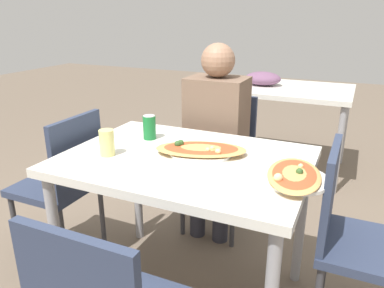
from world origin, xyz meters
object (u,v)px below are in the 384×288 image
object	(u,v)px
chair_far_seated	(221,154)
chair_side_right	(354,235)
chair_side_left	(64,180)
soda_can	(149,127)
person_seated	(216,127)
dining_table	(185,174)
drink_glass	(107,143)
pizza_main	(201,150)
pizza_second	(294,176)

from	to	relation	value
chair_far_seated	chair_side_right	world-z (taller)	same
chair_side_left	soda_can	size ratio (longest dim) A/B	7.07
chair_side_left	soda_can	xyz separation A→B (m)	(0.47, 0.16, 0.32)
chair_side_left	person_seated	xyz separation A→B (m)	(0.66, 0.62, 0.21)
dining_table	person_seated	size ratio (longest dim) A/B	0.90
drink_glass	chair_far_seated	bearing A→B (deg)	73.81
chair_side_right	drink_glass	xyz separation A→B (m)	(-1.08, -0.20, 0.32)
chair_side_left	pizza_main	xyz separation A→B (m)	(0.80, 0.07, 0.28)
dining_table	chair_side_left	bearing A→B (deg)	-179.55
dining_table	drink_glass	world-z (taller)	drink_glass
pizza_second	chair_far_seated	bearing A→B (deg)	126.63
pizza_second	dining_table	bearing A→B (deg)	173.75
chair_side_left	person_seated	distance (m)	0.93
chair_side_right	pizza_main	xyz separation A→B (m)	(-0.70, -0.01, 0.28)
chair_side_right	soda_can	xyz separation A→B (m)	(-1.03, 0.08, 0.32)
dining_table	drink_glass	distance (m)	0.39
chair_side_right	drink_glass	size ratio (longest dim) A/B	7.28
person_seated	soda_can	size ratio (longest dim) A/B	9.81
pizza_main	person_seated	bearing A→B (deg)	103.83
person_seated	soda_can	world-z (taller)	person_seated
person_seated	soda_can	xyz separation A→B (m)	(-0.19, -0.46, 0.10)
chair_side_left	drink_glass	world-z (taller)	drink_glass
dining_table	soda_can	size ratio (longest dim) A/B	8.86
dining_table	person_seated	xyz separation A→B (m)	(-0.09, 0.62, 0.04)
chair_side_left	chair_side_right	xyz separation A→B (m)	(1.49, 0.08, 0.00)
pizza_main	pizza_second	size ratio (longest dim) A/B	1.20
drink_glass	pizza_second	xyz separation A→B (m)	(0.83, 0.07, -0.04)
chair_side_left	chair_side_right	world-z (taller)	same
drink_glass	chair_side_left	bearing A→B (deg)	163.51
chair_far_seated	pizza_second	size ratio (longest dim) A/B	2.27
pizza_second	drink_glass	bearing A→B (deg)	-175.00
person_seated	pizza_main	size ratio (longest dim) A/B	2.62
chair_far_seated	soda_can	size ratio (longest dim) A/B	7.07
dining_table	chair_far_seated	world-z (taller)	chair_far_seated
dining_table	chair_side_right	bearing A→B (deg)	5.70
chair_side_left	person_seated	world-z (taller)	person_seated
pizza_main	chair_side_left	bearing A→B (deg)	-175.06
chair_side_right	chair_side_left	bearing A→B (deg)	-86.92
dining_table	pizza_second	world-z (taller)	pizza_second
chair_far_seated	chair_side_right	xyz separation A→B (m)	(0.83, -0.66, 0.00)
chair_side_left	soda_can	world-z (taller)	soda_can
person_seated	pizza_second	world-z (taller)	person_seated
dining_table	pizza_second	distance (m)	0.51
soda_can	drink_glass	bearing A→B (deg)	-101.21
chair_far_seated	soda_can	xyz separation A→B (m)	(-0.19, -0.57, 0.32)
chair_side_left	soda_can	distance (m)	0.59
dining_table	drink_glass	bearing A→B (deg)	-159.28
pizza_second	soda_can	bearing A→B (deg)	164.69
person_seated	chair_side_right	bearing A→B (deg)	146.89
pizza_main	chair_side_right	bearing A→B (deg)	0.94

